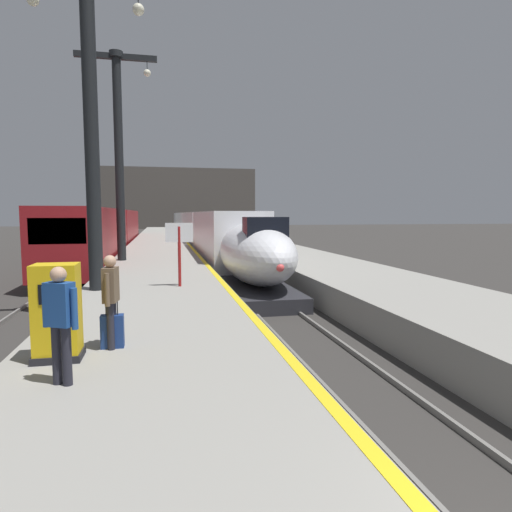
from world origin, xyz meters
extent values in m
cube|color=gray|center=(-4.05, 24.75, 0.53)|extent=(4.80, 110.00, 1.05)
cube|color=gray|center=(4.05, 24.75, 0.53)|extent=(4.80, 110.00, 1.05)
cube|color=yellow|center=(-1.77, 24.75, 1.05)|extent=(0.20, 107.80, 0.01)
cube|color=slate|center=(-0.75, 27.50, 0.06)|extent=(0.08, 110.00, 0.12)
cube|color=slate|center=(0.75, 27.50, 0.06)|extent=(0.08, 110.00, 0.12)
cube|color=slate|center=(-8.85, 27.50, 0.06)|extent=(0.08, 110.00, 0.12)
cube|color=slate|center=(-7.35, 27.50, 0.06)|extent=(0.08, 110.00, 0.12)
ellipsoid|color=silver|center=(0.00, 15.98, 1.83)|extent=(2.78, 8.17, 2.56)
cube|color=#28282D|center=(0.00, 15.57, 0.28)|extent=(2.46, 6.94, 0.55)
cube|color=black|center=(0.00, 14.14, 2.90)|extent=(1.59, 1.00, 0.90)
sphere|color=#F24C4C|center=(0.00, 11.98, 1.68)|extent=(0.28, 0.28, 0.28)
cube|color=silver|center=(0.00, 25.43, 2.08)|extent=(2.90, 14.00, 3.05)
cube|color=black|center=(-1.42, 25.43, 2.62)|extent=(0.04, 11.90, 0.80)
cube|color=black|center=(1.42, 25.43, 2.62)|extent=(0.04, 11.90, 0.80)
cube|color=silver|center=(0.00, 25.43, 0.80)|extent=(2.92, 13.30, 0.24)
cube|color=black|center=(0.00, 20.95, 0.28)|extent=(2.03, 2.20, 0.56)
cube|color=black|center=(0.00, 29.91, 0.28)|extent=(2.03, 2.20, 0.56)
cube|color=silver|center=(0.00, 42.03, 2.08)|extent=(2.90, 18.00, 3.05)
cube|color=black|center=(-1.42, 42.03, 2.62)|extent=(0.04, 15.84, 0.80)
cube|color=black|center=(1.42, 42.03, 2.62)|extent=(0.04, 15.84, 0.80)
cube|color=black|center=(0.00, 35.91, 0.28)|extent=(2.03, 2.20, 0.56)
cube|color=black|center=(0.00, 48.15, 0.28)|extent=(2.03, 2.20, 0.56)
cube|color=silver|center=(0.00, 60.63, 2.08)|extent=(2.90, 18.00, 3.05)
cube|color=black|center=(-1.42, 60.63, 2.62)|extent=(0.04, 15.84, 0.80)
cube|color=black|center=(1.42, 60.63, 2.62)|extent=(0.04, 15.84, 0.80)
cube|color=black|center=(0.00, 54.51, 0.28)|extent=(2.03, 2.20, 0.56)
cube|color=black|center=(0.00, 66.75, 0.28)|extent=(2.03, 2.20, 0.56)
cube|color=silver|center=(0.00, 79.23, 2.08)|extent=(2.90, 18.00, 3.05)
cube|color=black|center=(-1.42, 79.23, 2.62)|extent=(0.04, 15.84, 0.80)
cube|color=black|center=(1.42, 79.23, 2.62)|extent=(0.04, 15.84, 0.80)
cube|color=black|center=(0.00, 73.11, 0.28)|extent=(2.03, 2.20, 0.56)
cube|color=black|center=(0.00, 85.35, 0.28)|extent=(2.03, 2.20, 0.56)
cube|color=maroon|center=(-8.10, 26.59, 2.15)|extent=(2.85, 18.00, 3.30)
cube|color=black|center=(-8.10, 17.63, 2.75)|extent=(2.28, 0.08, 1.10)
cube|color=black|center=(-9.49, 26.59, 2.65)|extent=(0.04, 15.30, 0.90)
cube|color=black|center=(-6.71, 26.59, 2.65)|extent=(0.04, 15.30, 0.90)
cube|color=black|center=(-8.10, 20.83, 0.26)|extent=(2.00, 2.00, 0.52)
cube|color=black|center=(-8.10, 32.35, 0.26)|extent=(2.00, 2.00, 0.52)
cube|color=maroon|center=(-8.10, 45.19, 2.15)|extent=(2.85, 18.00, 3.30)
cylinder|color=black|center=(-5.90, 12.57, 5.86)|extent=(0.44, 0.44, 9.63)
sphere|color=#EFEACC|center=(-7.40, 12.57, 9.73)|extent=(0.36, 0.36, 0.36)
sphere|color=#EFEACC|center=(-4.40, 12.57, 9.73)|extent=(0.36, 0.36, 0.36)
cylinder|color=black|center=(-5.90, 21.72, 6.30)|extent=(0.44, 0.44, 10.50)
cylinder|color=black|center=(-5.90, 21.72, 11.40)|extent=(0.68, 0.68, 0.30)
cube|color=black|center=(-5.90, 21.72, 11.30)|extent=(4.00, 0.24, 0.28)
cylinder|color=black|center=(-7.40, 21.72, 10.95)|extent=(0.03, 0.03, 0.60)
sphere|color=#EFEACC|center=(-7.40, 21.72, 10.60)|extent=(0.36, 0.36, 0.36)
cylinder|color=black|center=(-4.40, 21.72, 10.95)|extent=(0.03, 0.03, 0.60)
sphere|color=#EFEACC|center=(-4.40, 21.72, 10.60)|extent=(0.36, 0.36, 0.36)
cylinder|color=#23232D|center=(-4.75, 5.98, 1.48)|extent=(0.13, 0.13, 0.85)
cylinder|color=#23232D|center=(-4.73, 6.14, 1.48)|extent=(0.13, 0.13, 0.85)
cube|color=brown|center=(-4.74, 6.06, 2.21)|extent=(0.27, 0.41, 0.62)
cylinder|color=brown|center=(-4.78, 5.82, 2.16)|extent=(0.09, 0.09, 0.58)
cylinder|color=brown|center=(-4.71, 6.30, 2.16)|extent=(0.09, 0.09, 0.58)
sphere|color=tan|center=(-4.74, 6.06, 2.63)|extent=(0.22, 0.22, 0.22)
cylinder|color=#23232D|center=(-5.17, 4.39, 1.48)|extent=(0.13, 0.13, 0.85)
cylinder|color=#23232D|center=(-5.32, 4.47, 1.48)|extent=(0.13, 0.13, 0.85)
cube|color=#1E478C|center=(-5.25, 4.43, 2.21)|extent=(0.44, 0.37, 0.62)
cylinder|color=#1E478C|center=(-5.03, 4.32, 2.16)|extent=(0.09, 0.09, 0.58)
cylinder|color=#1E478C|center=(-5.46, 4.55, 2.16)|extent=(0.09, 0.09, 0.58)
sphere|color=tan|center=(-5.25, 4.43, 2.63)|extent=(0.22, 0.22, 0.22)
cube|color=navy|center=(-4.74, 6.10, 1.35)|extent=(0.40, 0.22, 0.60)
cylinder|color=#262628|center=(-4.84, 6.10, 1.83)|extent=(0.02, 0.02, 0.36)
cylinder|color=#262628|center=(-4.64, 6.10, 1.83)|extent=(0.02, 0.02, 0.36)
cube|color=#262628|center=(-4.74, 6.10, 2.02)|extent=(0.22, 0.03, 0.02)
cube|color=yellow|center=(-5.55, 5.61, 1.85)|extent=(0.70, 0.56, 1.60)
cube|color=black|center=(-5.55, 5.33, 2.20)|extent=(0.40, 0.02, 0.32)
cube|color=black|center=(-5.55, 5.61, 1.11)|extent=(0.76, 0.62, 0.12)
cylinder|color=maroon|center=(-3.27, 12.70, 2.05)|extent=(0.10, 0.10, 2.00)
cube|color=white|center=(-3.27, 12.70, 2.85)|extent=(0.90, 0.06, 0.64)
cube|color=#4C4742|center=(0.00, 102.00, 7.00)|extent=(36.00, 2.00, 14.00)
camera|label=1|loc=(-3.82, -2.06, 3.47)|focal=30.86mm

